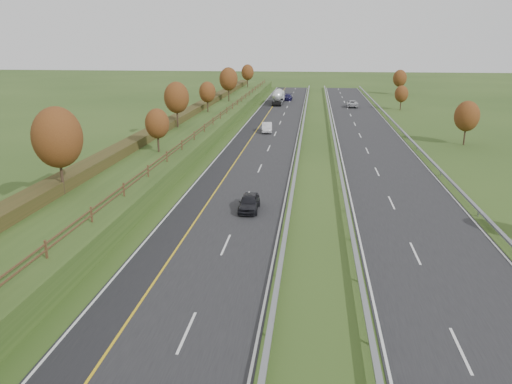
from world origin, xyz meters
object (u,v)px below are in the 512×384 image
at_px(road_tanker, 278,96).
at_px(car_dark_near, 249,202).
at_px(car_small_far, 288,97).
at_px(car_oncoming, 352,104).
at_px(car_silver_mid, 267,127).

bearing_deg(road_tanker, car_dark_near, -87.66).
relative_size(car_small_far, car_oncoming, 0.96).
distance_m(road_tanker, car_small_far, 8.59).
relative_size(car_dark_near, car_silver_mid, 0.89).
distance_m(car_dark_near, car_silver_mid, 41.35).
xyz_separation_m(road_tanker, car_small_far, (1.97, 8.29, -1.04)).
height_order(road_tanker, car_oncoming, road_tanker).
height_order(road_tanker, car_dark_near, road_tanker).
bearing_deg(car_small_far, car_oncoming, -36.98).
distance_m(car_small_far, car_oncoming, 20.32).
bearing_deg(car_small_far, car_dark_near, -87.50).
height_order(car_small_far, car_oncoming, car_oncoming).
distance_m(car_silver_mid, car_small_far, 48.91).
distance_m(car_dark_near, car_oncoming, 78.86).
xyz_separation_m(car_silver_mid, car_oncoming, (16.78, 36.23, -0.02)).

